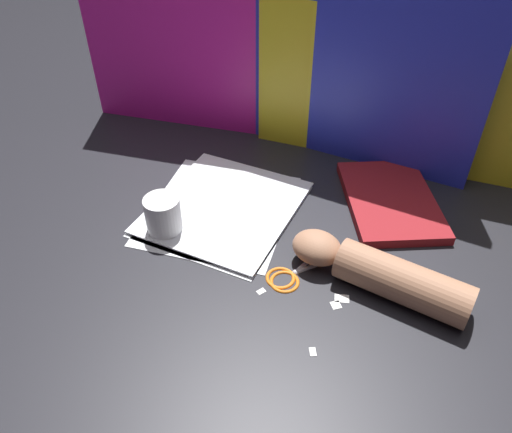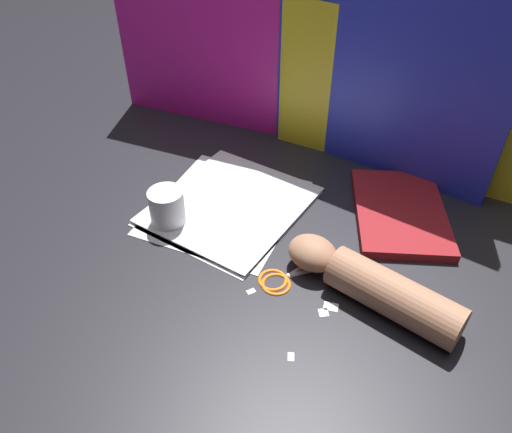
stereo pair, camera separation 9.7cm
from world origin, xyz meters
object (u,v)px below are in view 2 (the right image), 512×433
object	(u,v)px
book_closed	(400,212)
scissors	(284,277)
mug	(167,208)
hand_forearm	(373,285)
paper_stack	(229,206)

from	to	relation	value
book_closed	scissors	distance (m)	0.31
mug	hand_forearm	bearing A→B (deg)	0.42
paper_stack	hand_forearm	size ratio (longest dim) A/B	1.04
paper_stack	book_closed	distance (m)	0.37
hand_forearm	mug	size ratio (longest dim) A/B	4.06
paper_stack	book_closed	bearing A→B (deg)	24.01
scissors	hand_forearm	xyz separation A→B (m)	(0.16, 0.03, 0.03)
paper_stack	mug	xyz separation A→B (m)	(-0.08, -0.11, 0.04)
hand_forearm	paper_stack	bearing A→B (deg)	163.76
paper_stack	hand_forearm	distance (m)	0.37
book_closed	paper_stack	bearing A→B (deg)	-155.99
paper_stack	mug	size ratio (longest dim) A/B	4.21
paper_stack	mug	world-z (taller)	mug
paper_stack	scissors	size ratio (longest dim) A/B	2.22
book_closed	scissors	xyz separation A→B (m)	(-0.14, -0.28, -0.01)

